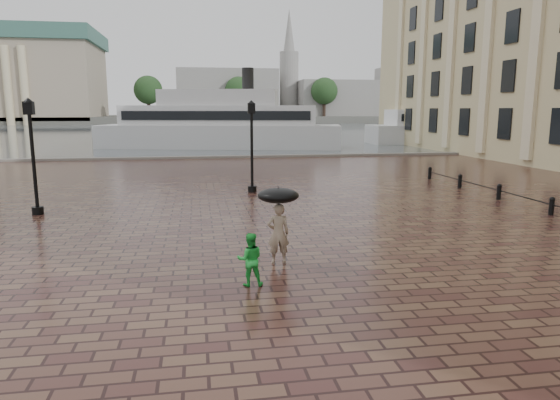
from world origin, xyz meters
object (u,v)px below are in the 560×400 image
(ferry_far, at_px, (464,124))
(ferry_near, at_px, (220,124))
(street_lamps, at_px, (88,146))
(child_pedestrian, at_px, (250,259))
(adult_pedestrian, at_px, (278,234))

(ferry_far, bearing_deg, ferry_near, -171.96)
(street_lamps, xyz_separation_m, ferry_far, (37.62, 31.09, -0.04))
(ferry_far, bearing_deg, street_lamps, -137.85)
(street_lamps, bearing_deg, ferry_near, 74.49)
(child_pedestrian, distance_m, ferry_far, 55.50)
(child_pedestrian, distance_m, ferry_near, 43.11)
(ferry_near, bearing_deg, child_pedestrian, -78.53)
(child_pedestrian, relative_size, ferry_far, 0.05)
(adult_pedestrian, bearing_deg, ferry_far, -124.90)
(street_lamps, height_order, ferry_near, ferry_near)
(adult_pedestrian, xyz_separation_m, ferry_near, (0.44, 41.45, 1.70))
(adult_pedestrian, relative_size, ferry_near, 0.06)
(adult_pedestrian, xyz_separation_m, child_pedestrian, (-0.93, -1.60, -0.19))
(adult_pedestrian, xyz_separation_m, ferry_far, (30.22, 44.29, 1.46))
(ferry_near, distance_m, ferry_far, 29.92)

